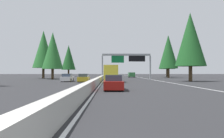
% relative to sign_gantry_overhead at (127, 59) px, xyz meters
% --- Properties ---
extents(ground_plane, '(320.00, 320.00, 0.00)m').
position_rel_sign_gantry_overhead_xyz_m(ground_plane, '(8.24, 6.03, -5.17)').
color(ground_plane, '#262628').
extents(median_barrier, '(180.00, 0.56, 0.90)m').
position_rel_sign_gantry_overhead_xyz_m(median_barrier, '(28.24, 6.33, -4.72)').
color(median_barrier, '#ADAAA3').
rests_on(median_barrier, ground).
extents(shoulder_stripe_right, '(160.00, 0.16, 0.01)m').
position_rel_sign_gantry_overhead_xyz_m(shoulder_stripe_right, '(18.24, -5.49, -5.16)').
color(shoulder_stripe_right, silver).
rests_on(shoulder_stripe_right, ground).
extents(shoulder_stripe_median, '(160.00, 0.16, 0.01)m').
position_rel_sign_gantry_overhead_xyz_m(shoulder_stripe_median, '(18.24, 5.78, -5.16)').
color(shoulder_stripe_median, silver).
rests_on(shoulder_stripe_median, ground).
extents(sign_gantry_overhead, '(0.50, 12.68, 6.49)m').
position_rel_sign_gantry_overhead_xyz_m(sign_gantry_overhead, '(0.00, 0.00, 0.00)').
color(sign_gantry_overhead, gray).
rests_on(sign_gantry_overhead, ground).
extents(sedan_mid_center, '(4.40, 1.80, 1.47)m').
position_rel_sign_gantry_overhead_xyz_m(sedan_mid_center, '(-34.15, 4.15, -4.49)').
color(sedan_mid_center, maroon).
rests_on(sedan_mid_center, ground).
extents(box_truck_distant_b, '(8.50, 2.40, 2.95)m').
position_rel_sign_gantry_overhead_xyz_m(box_truck_distant_b, '(-15.89, 4.29, -3.56)').
color(box_truck_distant_b, gold).
rests_on(box_truck_distant_b, ground).
extents(minivan_distant_a, '(5.00, 1.95, 1.69)m').
position_rel_sign_gantry_overhead_xyz_m(minivan_distant_a, '(18.28, -3.03, -4.22)').
color(minivan_distant_a, '#2D6B38').
rests_on(minivan_distant_a, ground).
extents(sedan_far_left, '(4.40, 1.80, 1.47)m').
position_rel_sign_gantry_overhead_xyz_m(sedan_far_left, '(43.37, 4.17, -4.49)').
color(sedan_far_left, black).
rests_on(sedan_far_left, ground).
extents(oncoming_near, '(4.40, 1.80, 1.47)m').
position_rel_sign_gantry_overhead_xyz_m(oncoming_near, '(-14.66, 12.38, -4.49)').
color(oncoming_near, silver).
rests_on(oncoming_near, ground).
extents(oncoming_far, '(4.40, 1.80, 1.47)m').
position_rel_sign_gantry_overhead_xyz_m(oncoming_far, '(-16.38, 9.11, -4.49)').
color(oncoming_far, '#AD931E').
rests_on(oncoming_far, ground).
extents(conifer_right_near, '(5.80, 5.80, 13.18)m').
position_rel_sign_gantry_overhead_xyz_m(conifer_right_near, '(-14.22, -10.93, 2.84)').
color(conifer_right_near, '#4C3823').
rests_on(conifer_right_near, ground).
extents(conifer_right_mid, '(5.88, 5.88, 13.36)m').
position_rel_sign_gantry_overhead_xyz_m(conifer_right_mid, '(11.63, -13.86, 2.96)').
color(conifer_right_mid, '#4C3823').
rests_on(conifer_right_mid, ground).
extents(conifer_right_far, '(6.01, 6.01, 13.66)m').
position_rel_sign_gantry_overhead_xyz_m(conifer_right_far, '(25.12, -17.09, 3.14)').
color(conifer_right_far, '#4C3823').
rests_on(conifer_right_far, ground).
extents(conifer_left_near, '(5.17, 5.17, 11.75)m').
position_rel_sign_gantry_overhead_xyz_m(conifer_left_near, '(-1.40, 18.64, 1.98)').
color(conifer_left_near, '#4C3823').
rests_on(conifer_left_near, ground).
extents(conifer_left_mid, '(6.01, 6.01, 13.66)m').
position_rel_sign_gantry_overhead_xyz_m(conifer_left_mid, '(6.59, 23.38, 3.14)').
color(conifer_left_mid, '#4C3823').
rests_on(conifer_left_mid, ground).
extents(conifer_left_far, '(5.56, 5.56, 12.63)m').
position_rel_sign_gantry_overhead_xyz_m(conifer_left_far, '(30.69, 20.75, 2.51)').
color(conifer_left_far, '#4C3823').
rests_on(conifer_left_far, ground).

